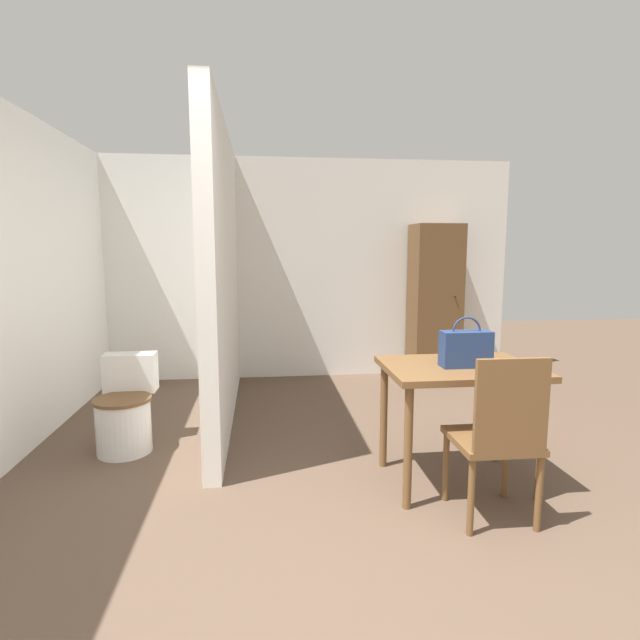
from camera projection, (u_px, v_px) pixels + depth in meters
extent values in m
plane|color=brown|center=(356.00, 631.00, 1.96)|extent=(16.00, 16.00, 0.00)
cube|color=white|center=(291.00, 270.00, 5.76)|extent=(5.12, 0.12, 2.50)
cube|color=white|center=(7.00, 283.00, 3.50)|extent=(0.12, 4.99, 2.50)
cube|color=white|center=(223.00, 277.00, 4.29)|extent=(0.12, 2.72, 2.50)
cube|color=brown|center=(459.00, 368.00, 3.11)|extent=(0.93, 0.69, 0.04)
cylinder|color=brown|center=(408.00, 448.00, 2.84)|extent=(0.05, 0.05, 0.73)
cylinder|color=brown|center=(542.00, 442.00, 2.93)|extent=(0.05, 0.05, 0.73)
cylinder|color=brown|center=(384.00, 415.00, 3.40)|extent=(0.05, 0.05, 0.73)
cylinder|color=brown|center=(497.00, 411.00, 3.49)|extent=(0.05, 0.05, 0.73)
cube|color=brown|center=(492.00, 440.00, 2.76)|extent=(0.44, 0.44, 0.04)
cube|color=brown|center=(512.00, 406.00, 2.52)|extent=(0.39, 0.03, 0.49)
cylinder|color=brown|center=(446.00, 466.00, 2.95)|extent=(0.04, 0.04, 0.42)
cylinder|color=brown|center=(506.00, 464.00, 2.99)|extent=(0.04, 0.04, 0.42)
cylinder|color=brown|center=(471.00, 497.00, 2.59)|extent=(0.04, 0.04, 0.42)
cylinder|color=brown|center=(539.00, 494.00, 2.62)|extent=(0.04, 0.04, 0.42)
cylinder|color=white|center=(124.00, 427.00, 3.66)|extent=(0.39, 0.39, 0.39)
cylinder|color=brown|center=(122.00, 400.00, 3.63)|extent=(0.41, 0.41, 0.02)
cube|color=white|center=(130.00, 372.00, 3.87)|extent=(0.39, 0.18, 0.30)
cube|color=navy|center=(466.00, 349.00, 3.06)|extent=(0.31, 0.12, 0.22)
torus|color=navy|center=(467.00, 331.00, 3.04)|extent=(0.18, 0.01, 0.18)
cube|color=brown|center=(435.00, 302.00, 5.70)|extent=(0.53, 0.45, 1.76)
sphere|color=black|center=(455.00, 296.00, 5.48)|extent=(0.02, 0.02, 0.02)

